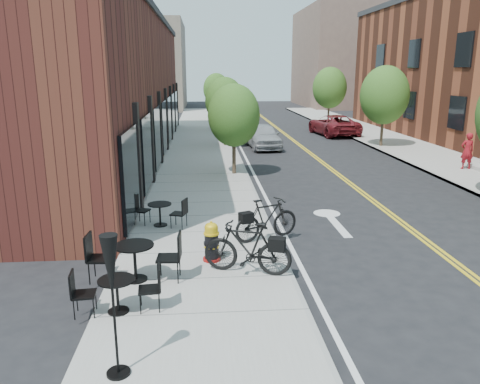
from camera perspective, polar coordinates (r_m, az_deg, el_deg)
name	(u,v)px	position (r m, az deg, el deg)	size (l,w,h in m)	color
ground	(282,254)	(11.81, 5.18, -7.53)	(120.00, 120.00, 0.00)	black
sidewalk_near	(202,170)	(21.23, -4.68, 2.65)	(4.00, 70.00, 0.12)	#9E9B93
sidewalk_far	(456,166)	(24.34, 24.88, 2.87)	(4.00, 70.00, 0.12)	#9E9B93
building_near	(112,90)	(25.21, -15.37, 11.96)	(5.00, 28.00, 7.00)	#3F1814
bg_building_left	(151,66)	(59.09, -10.83, 14.88)	(8.00, 14.00, 10.00)	#726656
bg_building_right	(342,58)	(63.38, 12.33, 15.68)	(10.00, 16.00, 12.00)	brown
tree_near_a	(234,115)	(19.90, -0.75, 9.31)	(2.20, 2.20, 3.81)	#382B1E
tree_near_b	(225,101)	(27.86, -1.87, 11.04)	(2.30, 2.30, 3.98)	#382B1E
tree_near_c	(220,97)	(35.85, -2.49, 11.52)	(2.10, 2.10, 3.67)	#382B1E
tree_near_d	(216,89)	(43.82, -2.90, 12.42)	(2.40, 2.40, 4.11)	#382B1E
tree_far_b	(385,95)	(28.80, 17.21, 11.21)	(2.80, 2.80, 4.62)	#382B1E
tree_far_c	(330,88)	(40.20, 10.87, 12.37)	(2.80, 2.80, 4.62)	#382B1E
fire_hydrant	(212,242)	(10.94, -3.49, -6.10)	(0.52, 0.52, 0.95)	maroon
bicycle_left	(247,248)	(10.21, 0.90, -6.81)	(0.55, 1.96, 1.18)	black
bicycle_right	(267,219)	(12.23, 3.27, -3.31)	(0.53, 1.86, 1.12)	black
bistro_set_a	(117,291)	(8.99, -14.76, -11.55)	(1.59, 0.74, 0.84)	black
bistro_set_b	(135,257)	(10.15, -12.71, -7.74)	(1.93, 0.87, 1.03)	black
bistro_set_c	(160,211)	(13.53, -9.74, -2.33)	(1.59, 0.92, 0.84)	black
patio_umbrella	(111,277)	(6.81, -15.42, -9.91)	(0.35, 0.35, 2.16)	black
parked_car_a	(263,136)	(27.67, 2.81, 6.86)	(1.70, 4.24, 1.44)	#9FA3A7
parked_car_b	(241,124)	(33.73, 0.09, 8.33)	(1.61, 4.61, 1.52)	black
parked_car_c	(243,118)	(38.59, 0.36, 9.02)	(1.95, 4.79, 1.39)	#9F9FA4
parked_car_far	(333,125)	(33.99, 11.31, 8.03)	(2.38, 5.17, 1.44)	maroon
pedestrian	(467,151)	(23.41, 25.96, 4.52)	(0.60, 0.39, 1.63)	maroon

